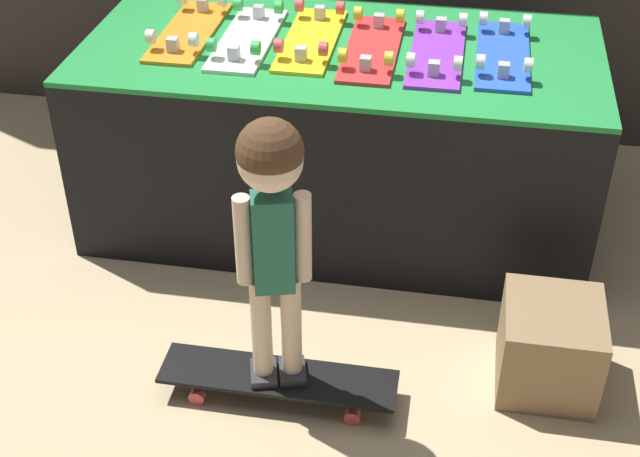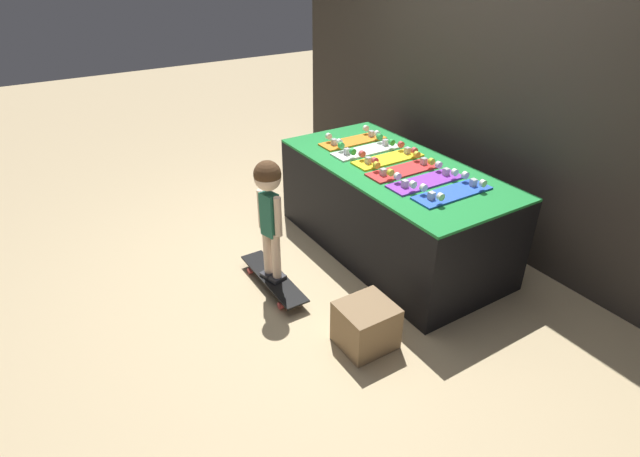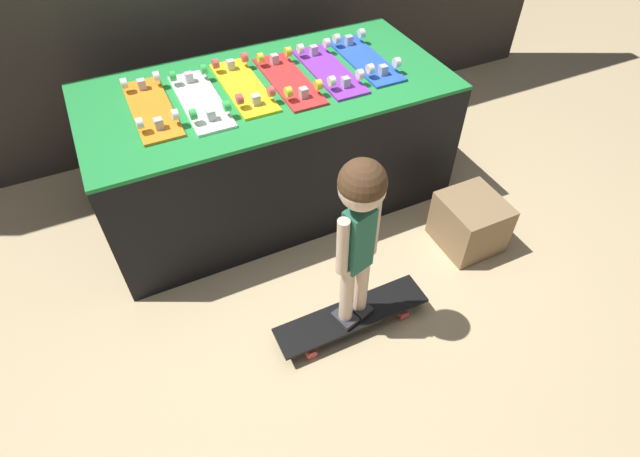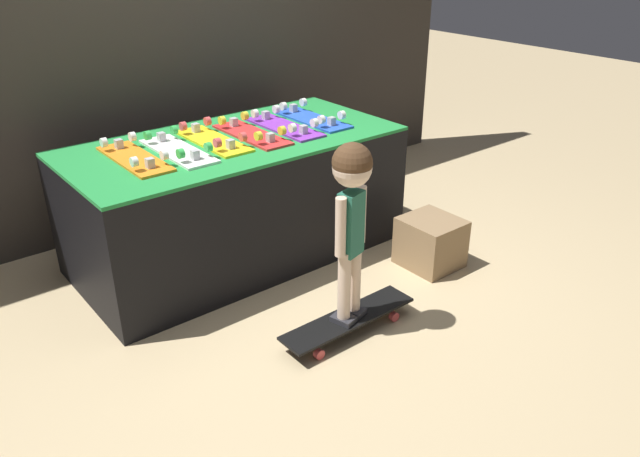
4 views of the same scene
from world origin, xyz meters
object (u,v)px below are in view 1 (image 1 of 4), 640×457
skateboard_orange_on_rack (189,29)px  skateboard_purple_on_rack (437,51)px  storage_box (550,346)px  skateboard_blue_on_rack (503,52)px  skateboard_yellow_on_rack (311,37)px  skateboard_red_on_rack (372,46)px  skateboard_on_floor (278,379)px  child (272,209)px  skateboard_white_on_rack (247,37)px

skateboard_orange_on_rack → skateboard_purple_on_rack: same height
storage_box → skateboard_blue_on_rack: bearing=104.7°
skateboard_yellow_on_rack → skateboard_purple_on_rack: 0.49m
skateboard_red_on_rack → storage_box: skateboard_red_on_rack is taller
skateboard_purple_on_rack → skateboard_red_on_rack: bearing=-179.4°
skateboard_on_floor → child: (0.00, -0.00, 0.67)m
skateboard_on_floor → skateboard_white_on_rack: bearing=107.2°
skateboard_white_on_rack → skateboard_on_floor: (0.33, -1.08, -0.71)m
skateboard_on_floor → storage_box: storage_box is taller
skateboard_purple_on_rack → skateboard_white_on_rack: bearing=179.7°
skateboard_blue_on_rack → skateboard_on_floor: size_ratio=0.77×
skateboard_orange_on_rack → skateboard_blue_on_rack: same height
skateboard_orange_on_rack → skateboard_on_floor: 1.44m
skateboard_blue_on_rack → skateboard_white_on_rack: bearing=-178.6°
child → skateboard_blue_on_rack: bearing=45.0°
skateboard_red_on_rack → storage_box: size_ratio=1.77×
skateboard_white_on_rack → skateboard_red_on_rack: (0.48, -0.01, 0.00)m
skateboard_blue_on_rack → skateboard_red_on_rack: bearing=-176.5°
skateboard_yellow_on_rack → child: (0.09, -1.11, -0.04)m
skateboard_blue_on_rack → storage_box: (0.23, -0.88, -0.63)m
skateboard_red_on_rack → skateboard_purple_on_rack: (0.24, 0.00, 0.00)m
skateboard_blue_on_rack → skateboard_on_floor: (-0.63, -1.10, -0.71)m
skateboard_yellow_on_rack → skateboard_white_on_rack: bearing=-171.7°
child → storage_box: 1.07m
storage_box → skateboard_on_floor: bearing=-165.5°
skateboard_purple_on_rack → storage_box: (0.47, -0.85, -0.63)m
skateboard_white_on_rack → skateboard_yellow_on_rack: size_ratio=1.00×
skateboard_white_on_rack → skateboard_red_on_rack: size_ratio=1.00×
skateboard_purple_on_rack → skateboard_on_floor: 1.35m
skateboard_on_floor → storage_box: (0.86, 0.22, 0.08)m
skateboard_yellow_on_rack → storage_box: skateboard_yellow_on_rack is taller
skateboard_orange_on_rack → skateboard_white_on_rack: bearing=-7.9°
skateboard_orange_on_rack → skateboard_purple_on_rack: 0.97m
skateboard_purple_on_rack → skateboard_blue_on_rack: bearing=6.4°
skateboard_orange_on_rack → storage_box: bearing=-31.7°
skateboard_orange_on_rack → skateboard_blue_on_rack: bearing=-0.5°
skateboard_purple_on_rack → storage_box: skateboard_purple_on_rack is taller
skateboard_blue_on_rack → child: size_ratio=0.64×
skateboard_purple_on_rack → child: child is taller
skateboard_red_on_rack → skateboard_on_floor: (-0.15, -1.07, -0.71)m
skateboard_orange_on_rack → skateboard_white_on_rack: (0.24, -0.03, 0.00)m
skateboard_white_on_rack → skateboard_purple_on_rack: bearing=-0.3°
skateboard_orange_on_rack → skateboard_purple_on_rack: size_ratio=1.00×
skateboard_red_on_rack → child: size_ratio=0.64×
skateboard_orange_on_rack → skateboard_red_on_rack: 0.73m
skateboard_red_on_rack → skateboard_purple_on_rack: bearing=0.6°
skateboard_orange_on_rack → storage_box: size_ratio=1.77×
skateboard_red_on_rack → skateboard_on_floor: skateboard_red_on_rack is taller
skateboard_orange_on_rack → skateboard_purple_on_rack: bearing=-2.2°
skateboard_white_on_rack → storage_box: 1.60m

